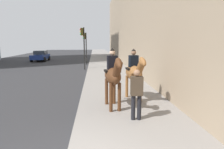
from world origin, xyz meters
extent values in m
ellipsoid|color=#4C2B16|center=(3.73, -1.38, 1.40)|extent=(1.56, 0.73, 0.66)
cylinder|color=#4C2B16|center=(3.30, -1.59, 0.66)|extent=(0.13, 0.13, 1.08)
cylinder|color=#4C2B16|center=(3.26, -1.27, 0.66)|extent=(0.13, 0.13, 1.08)
cylinder|color=#4C2B16|center=(4.19, -1.48, 0.66)|extent=(0.13, 0.13, 1.08)
cylinder|color=#4C2B16|center=(4.15, -1.16, 0.66)|extent=(0.13, 0.13, 1.08)
cylinder|color=#4C2B16|center=(2.96, -1.47, 1.75)|extent=(0.66, 0.35, 0.68)
ellipsoid|color=#4C2B16|center=(2.75, -1.49, 2.00)|extent=(0.65, 0.29, 0.49)
cylinder|color=black|center=(4.43, -1.29, 1.30)|extent=(0.29, 0.13, 0.55)
cube|color=black|center=(3.78, -1.37, 1.58)|extent=(0.51, 0.65, 0.08)
cube|color=black|center=(3.78, -1.37, 1.90)|extent=(0.32, 0.41, 0.55)
sphere|color=#D8AD8C|center=(3.78, -1.37, 2.29)|extent=(0.22, 0.22, 0.22)
cone|color=black|center=(3.78, -1.37, 2.41)|extent=(0.22, 0.22, 0.10)
ellipsoid|color=brown|center=(4.73, -2.40, 1.34)|extent=(1.57, 0.78, 0.66)
cylinder|color=brown|center=(4.31, -2.63, 0.63)|extent=(0.13, 0.13, 1.02)
cylinder|color=brown|center=(4.26, -2.32, 0.63)|extent=(0.13, 0.13, 1.02)
cylinder|color=brown|center=(5.19, -2.49, 0.63)|extent=(0.13, 0.13, 1.02)
cylinder|color=brown|center=(5.15, -2.18, 0.63)|extent=(0.13, 0.13, 1.02)
cylinder|color=brown|center=(3.96, -2.52, 1.69)|extent=(0.67, 0.37, 0.68)
ellipsoid|color=brown|center=(3.76, -2.56, 1.93)|extent=(0.65, 0.31, 0.49)
cylinder|color=black|center=(5.43, -2.29, 1.24)|extent=(0.29, 0.14, 0.55)
cube|color=black|center=(4.77, -2.40, 1.52)|extent=(0.53, 0.66, 0.08)
cube|color=black|center=(4.77, -2.40, 1.83)|extent=(0.34, 0.42, 0.55)
sphere|color=#8C664C|center=(4.77, -2.40, 2.23)|extent=(0.22, 0.22, 0.22)
cone|color=black|center=(4.77, -2.40, 2.35)|extent=(0.23, 0.23, 0.10)
cylinder|color=black|center=(2.44, -1.95, 0.54)|extent=(0.14, 0.14, 0.85)
cylinder|color=black|center=(2.42, -2.15, 0.54)|extent=(0.14, 0.14, 0.85)
cube|color=#3F3326|center=(2.43, -2.05, 1.28)|extent=(0.29, 0.42, 0.62)
sphere|color=#8C664C|center=(2.43, -2.05, 1.71)|extent=(0.22, 0.22, 0.22)
cube|color=navy|center=(23.99, 6.77, 0.62)|extent=(3.91, 1.78, 0.60)
cube|color=#262D38|center=(24.23, 6.76, 1.18)|extent=(1.78, 1.53, 0.52)
cylinder|color=black|center=(22.77, 5.95, 0.32)|extent=(0.65, 0.24, 0.64)
cylinder|color=black|center=(22.81, 7.64, 0.32)|extent=(0.65, 0.24, 0.64)
cylinder|color=black|center=(25.17, 5.89, 0.32)|extent=(0.65, 0.24, 0.64)
cylinder|color=black|center=(25.22, 7.58, 0.32)|extent=(0.65, 0.24, 0.64)
cylinder|color=black|center=(15.29, 0.29, 2.00)|extent=(0.12, 0.12, 4.01)
cube|color=#2D280C|center=(15.29, 0.47, 3.61)|extent=(0.20, 0.24, 0.70)
sphere|color=red|center=(15.29, 0.60, 3.83)|extent=(0.14, 0.14, 0.14)
sphere|color=orange|center=(15.29, 0.60, 3.61)|extent=(0.14, 0.14, 0.14)
sphere|color=green|center=(15.29, 0.60, 3.39)|extent=(0.14, 0.14, 0.14)
cylinder|color=black|center=(19.35, 0.27, 1.85)|extent=(0.12, 0.12, 3.70)
cube|color=#2D280C|center=(19.35, 0.45, 3.30)|extent=(0.20, 0.24, 0.70)
sphere|color=red|center=(19.35, 0.58, 3.52)|extent=(0.14, 0.14, 0.14)
sphere|color=orange|center=(19.35, 0.58, 3.30)|extent=(0.14, 0.14, 0.14)
sphere|color=green|center=(19.35, 0.58, 3.08)|extent=(0.14, 0.14, 0.14)
camera|label=1|loc=(-3.69, -0.69, 2.72)|focal=31.29mm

